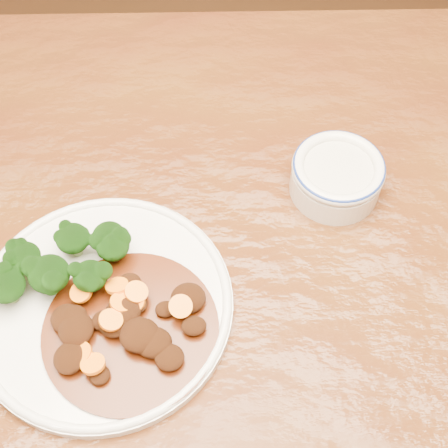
{
  "coord_description": "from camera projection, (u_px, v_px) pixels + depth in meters",
  "views": [
    {
      "loc": [
        -0.04,
        -0.38,
        1.39
      ],
      "look_at": [
        -0.01,
        0.03,
        0.77
      ],
      "focal_mm": 50.0,
      "sensor_mm": 36.0,
      "label": 1
    }
  ],
  "objects": [
    {
      "name": "ground",
      "position": [
        228.0,
        428.0,
        1.37
      ],
      "size": [
        4.0,
        4.0,
        0.0
      ],
      "primitive_type": "plane",
      "color": "#472911",
      "rests_on": "ground"
    },
    {
      "name": "dining_table",
      "position": [
        230.0,
        284.0,
        0.81
      ],
      "size": [
        1.55,
        0.99,
        0.75
      ],
      "rotation": [
        0.0,
        0.0,
        -0.06
      ],
      "color": "#512D0E",
      "rests_on": "ground"
    },
    {
      "name": "mince_stew",
      "position": [
        127.0,
        327.0,
        0.67
      ],
      "size": [
        0.19,
        0.19,
        0.03
      ],
      "color": "#4B1808",
      "rests_on": "dinner_plate"
    },
    {
      "name": "dinner_plate",
      "position": [
        104.0,
        305.0,
        0.7
      ],
      "size": [
        0.29,
        0.29,
        0.02
      ],
      "rotation": [
        0.0,
        0.0,
        -0.1
      ],
      "color": "silver",
      "rests_on": "dining_table"
    },
    {
      "name": "broccoli_florets",
      "position": [
        65.0,
        261.0,
        0.69
      ],
      "size": [
        0.15,
        0.1,
        0.05
      ],
      "color": "#7C9A4F",
      "rests_on": "dinner_plate"
    },
    {
      "name": "dip_bowl",
      "position": [
        337.0,
        175.0,
        0.78
      ],
      "size": [
        0.12,
        0.12,
        0.05
      ],
      "rotation": [
        0.0,
        0.0,
        0.26
      ],
      "color": "beige",
      "rests_on": "dining_table"
    }
  ]
}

